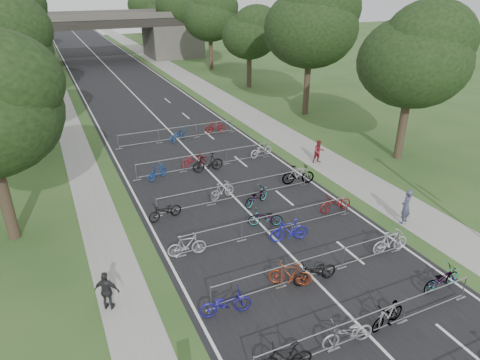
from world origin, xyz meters
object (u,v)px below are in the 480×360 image
at_px(overpass_bridge, 98,37).
at_px(pedestrian_b, 319,152).
at_px(pedestrian_c, 107,291).
at_px(pedestrian_a, 406,207).

xyz_separation_m(overpass_bridge, pedestrian_b, (7.36, -47.40, -2.73)).
distance_m(overpass_bridge, pedestrian_b, 48.05).
bearing_deg(pedestrian_c, pedestrian_a, -149.11).
height_order(pedestrian_a, pedestrian_c, pedestrian_a).
distance_m(pedestrian_b, pedestrian_c, 17.75).
bearing_deg(overpass_bridge, pedestrian_a, -83.07).
bearing_deg(pedestrian_c, overpass_bridge, -67.72).
relative_size(overpass_bridge, pedestrian_c, 18.72).
bearing_deg(pedestrian_a, pedestrian_c, -19.59).
height_order(pedestrian_a, pedestrian_b, pedestrian_a).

